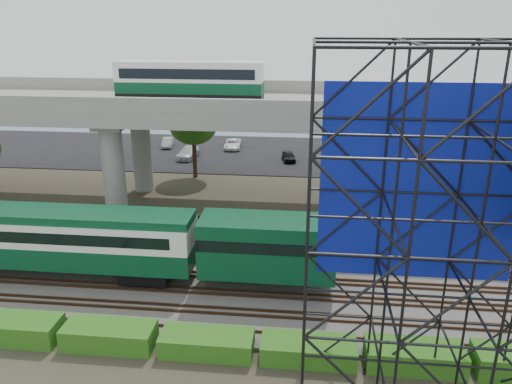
# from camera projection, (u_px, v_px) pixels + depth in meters

# --- Properties ---
(ground) EXTENTS (140.00, 140.00, 0.00)m
(ground) POSITION_uv_depth(u_px,v_px,m) (205.00, 304.00, 28.96)
(ground) COLOR #474233
(ground) RESTS_ON ground
(ballast_bed) EXTENTS (90.00, 12.00, 0.20)m
(ballast_bed) POSITION_uv_depth(u_px,v_px,m) (212.00, 285.00, 30.80)
(ballast_bed) COLOR slate
(ballast_bed) RESTS_ON ground
(service_road) EXTENTS (90.00, 5.00, 0.08)m
(service_road) POSITION_uv_depth(u_px,v_px,m) (233.00, 231.00, 38.80)
(service_road) COLOR black
(service_road) RESTS_ON ground
(parking_lot) EXTENTS (90.00, 18.00, 0.08)m
(parking_lot) POSITION_uv_depth(u_px,v_px,m) (262.00, 154.00, 60.84)
(parking_lot) COLOR black
(parking_lot) RESTS_ON ground
(harbor_water) EXTENTS (140.00, 40.00, 0.03)m
(harbor_water) POSITION_uv_depth(u_px,v_px,m) (275.00, 119.00, 81.49)
(harbor_water) COLOR #475E75
(harbor_water) RESTS_ON ground
(rail_tracks) EXTENTS (90.00, 9.52, 0.16)m
(rail_tracks) POSITION_uv_depth(u_px,v_px,m) (212.00, 283.00, 30.74)
(rail_tracks) COLOR #472D1E
(rail_tracks) RESTS_ON ballast_bed
(commuter_train) EXTENTS (29.30, 3.06, 4.30)m
(commuter_train) POSITION_uv_depth(u_px,v_px,m) (76.00, 238.00, 30.74)
(commuter_train) COLOR black
(commuter_train) RESTS_ON rail_tracks
(overpass) EXTENTS (80.00, 12.00, 12.40)m
(overpass) POSITION_uv_depth(u_px,v_px,m) (237.00, 114.00, 41.28)
(overpass) COLOR #9E9B93
(overpass) RESTS_ON ground
(scaffold_tower) EXTENTS (9.36, 6.36, 15.00)m
(scaffold_tower) POSITION_uv_depth(u_px,v_px,m) (432.00, 260.00, 17.95)
(scaffold_tower) COLOR black
(scaffold_tower) RESTS_ON ground
(hedge_strip) EXTENTS (34.60, 1.80, 1.20)m
(hedge_strip) POSITION_uv_depth(u_px,v_px,m) (207.00, 342.00, 24.64)
(hedge_strip) COLOR #296015
(hedge_strip) RESTS_ON ground
(trees) EXTENTS (40.94, 16.94, 7.69)m
(trees) POSITION_uv_depth(u_px,v_px,m) (188.00, 143.00, 42.76)
(trees) COLOR #382314
(trees) RESTS_ON ground
(suv) EXTENTS (5.46, 2.66, 1.50)m
(suv) POSITION_uv_depth(u_px,v_px,m) (180.00, 223.00, 38.24)
(suv) COLOR black
(suv) RESTS_ON service_road
(parked_cars) EXTENTS (38.51, 9.71, 1.31)m
(parked_cars) POSITION_uv_depth(u_px,v_px,m) (272.00, 150.00, 60.11)
(parked_cars) COLOR white
(parked_cars) RESTS_ON parking_lot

